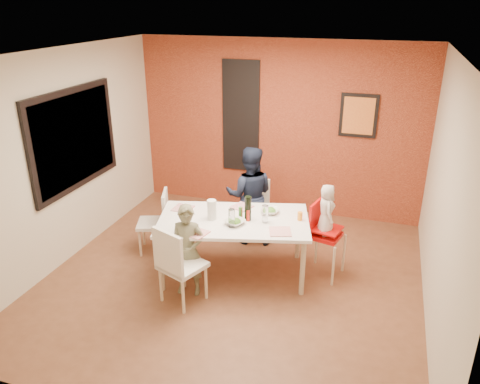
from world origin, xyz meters
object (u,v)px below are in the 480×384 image
(child_near, at_px, (188,250))
(toddler, at_px, (326,210))
(chair_far, at_px, (254,204))
(high_chair, at_px, (323,232))
(paper_towel_roll, at_px, (212,210))
(child_far, at_px, (250,195))
(chair_left, at_px, (158,218))
(chair_near, at_px, (177,262))
(dining_table, at_px, (234,224))
(wine_bottle, at_px, (248,208))

(child_near, distance_m, toddler, 1.72)
(chair_far, bearing_deg, high_chair, -32.28)
(child_near, xyz_separation_m, paper_towel_roll, (0.12, 0.48, 0.32))
(child_far, bearing_deg, high_chair, 140.73)
(chair_left, bearing_deg, chair_near, 16.15)
(toddler, bearing_deg, paper_towel_roll, 86.12)
(chair_far, xyz_separation_m, child_near, (-0.31, -1.69, 0.09))
(high_chair, relative_size, paper_towel_roll, 3.88)
(chair_far, height_order, toddler, toddler)
(chair_near, bearing_deg, toddler, -120.67)
(paper_towel_roll, bearing_deg, chair_near, -101.47)
(chair_far, xyz_separation_m, high_chair, (1.10, -0.79, 0.11))
(child_near, bearing_deg, paper_towel_roll, 65.66)
(chair_near, bearing_deg, paper_towel_roll, -79.67)
(dining_table, bearing_deg, child_near, -123.14)
(chair_far, bearing_deg, child_far, -87.64)
(chair_left, height_order, child_far, child_far)
(child_near, height_order, toddler, toddler)
(wine_bottle, bearing_deg, paper_towel_roll, -165.15)
(chair_near, height_order, high_chair, high_chair)
(chair_near, distance_m, child_far, 1.74)
(child_near, distance_m, wine_bottle, 0.87)
(chair_left, xyz_separation_m, paper_towel_roll, (0.91, -0.31, 0.40))
(chair_near, xyz_separation_m, child_near, (0.03, 0.24, 0.03))
(child_near, xyz_separation_m, child_far, (0.30, 1.46, 0.14))
(wine_bottle, xyz_separation_m, paper_towel_roll, (-0.42, -0.11, -0.03))
(dining_table, xyz_separation_m, child_near, (-0.37, -0.56, -0.13))
(chair_near, relative_size, paper_towel_roll, 3.87)
(chair_near, height_order, paper_towel_roll, paper_towel_roll)
(child_far, height_order, toddler, child_far)
(child_far, bearing_deg, paper_towel_roll, 66.67)
(chair_near, relative_size, child_near, 0.85)
(high_chair, xyz_separation_m, toddler, (0.02, -0.01, 0.31))
(child_far, bearing_deg, toddler, 140.80)
(child_far, relative_size, paper_towel_roll, 5.68)
(dining_table, height_order, chair_near, chair_near)
(chair_far, relative_size, child_near, 0.75)
(chair_near, height_order, toddler, toddler)
(toddler, bearing_deg, child_far, 42.45)
(chair_left, xyz_separation_m, high_chair, (2.20, 0.10, 0.09))
(paper_towel_roll, bearing_deg, child_far, 79.14)
(child_near, height_order, paper_towel_roll, child_near)
(paper_towel_roll, bearing_deg, chair_left, 160.92)
(chair_left, height_order, paper_towel_roll, paper_towel_roll)
(chair_near, bearing_deg, wine_bottle, -102.39)
(dining_table, distance_m, chair_near, 0.91)
(child_near, bearing_deg, chair_left, 123.75)
(child_near, bearing_deg, chair_near, -108.53)
(chair_near, xyz_separation_m, wine_bottle, (0.57, 0.84, 0.37))
(high_chair, bearing_deg, toddler, -100.28)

